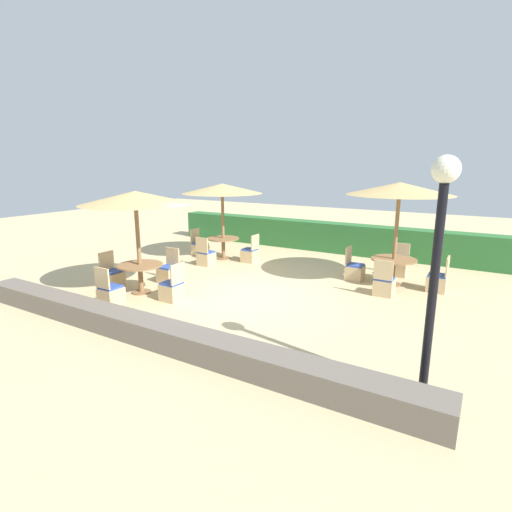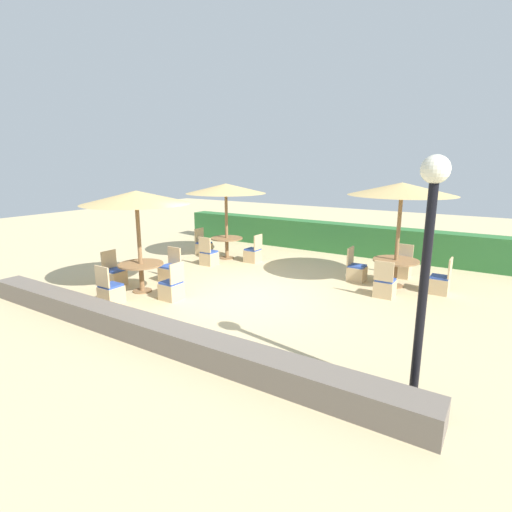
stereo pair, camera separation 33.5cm
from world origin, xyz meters
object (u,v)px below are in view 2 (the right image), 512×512
at_px(parasol_back_right, 402,189).
at_px(patio_chair_back_right_east, 440,283).
at_px(round_table_front_left, 141,269).
at_px(patio_chair_back_right_north, 402,268).
at_px(lamp_post, 429,233).
at_px(patio_chair_back_left_east, 253,254).
at_px(patio_chair_front_left_south, 111,292).
at_px(patio_chair_front_left_east, 172,289).
at_px(patio_chair_front_left_west, 115,276).
at_px(patio_chair_back_left_west, 204,247).
at_px(patio_chair_back_left_south, 209,257).
at_px(parasol_front_left, 136,198).
at_px(parasol_back_left, 226,189).
at_px(patio_chair_back_right_south, 385,286).
at_px(patio_chair_back_right_west, 356,272).
at_px(round_table_back_left, 227,242).
at_px(round_table_back_right, 396,265).
at_px(patio_chair_front_left_north, 170,272).

distance_m(parasol_back_right, patio_chair_back_right_east, 2.55).
bearing_deg(round_table_front_left, patio_chair_back_right_north, 43.19).
height_order(lamp_post, patio_chair_back_left_east, lamp_post).
bearing_deg(parasol_back_right, patio_chair_front_left_south, -136.88).
bearing_deg(round_table_front_left, patio_chair_front_left_east, -1.69).
height_order(lamp_post, patio_chair_front_left_west, lamp_post).
height_order(patio_chair_back_left_west, patio_chair_back_left_south, same).
bearing_deg(parasol_front_left, parasol_back_right, 36.47).
xyz_separation_m(patio_chair_front_left_west, patio_chair_front_left_south, (1.07, -0.96, 0.00)).
distance_m(parasol_back_left, patio_chair_back_left_east, 2.35).
distance_m(patio_chair_back_right_south, parasol_front_left, 6.44).
distance_m(parasol_back_right, parasol_front_left, 6.62).
xyz_separation_m(patio_chair_back_right_west, parasol_front_left, (-4.29, -3.88, 2.12)).
relative_size(patio_chair_back_left_west, patio_chair_back_left_south, 1.00).
relative_size(round_table_back_left, patio_chair_front_left_east, 1.16).
distance_m(round_table_back_left, patio_chair_back_left_east, 1.08).
height_order(parasol_back_left, patio_chair_back_left_east, parasol_back_left).
bearing_deg(patio_chair_back_left_south, patio_chair_front_left_east, -65.89).
xyz_separation_m(parasol_front_left, round_table_front_left, (0.00, 0.00, -1.79)).
bearing_deg(round_table_back_right, patio_chair_front_left_west, -147.93).
bearing_deg(parasol_front_left, patio_chair_front_left_south, -86.66).
xyz_separation_m(round_table_back_right, patio_chair_back_right_east, (1.11, 0.00, -0.33)).
distance_m(patio_chair_back_right_south, parasol_back_left, 6.16).
relative_size(patio_chair_back_right_north, patio_chair_back_right_south, 1.00).
bearing_deg(patio_chair_back_left_west, parasol_back_left, 88.23).
distance_m(lamp_post, patio_chair_front_left_west, 8.24).
bearing_deg(patio_chair_back_left_west, round_table_back_right, 88.51).
bearing_deg(patio_chair_back_left_west, patio_chair_front_left_north, 23.92).
bearing_deg(round_table_back_right, round_table_back_left, 178.57).
height_order(patio_chair_back_right_south, round_table_front_left, patio_chair_back_right_south).
xyz_separation_m(patio_chair_back_left_east, patio_chair_back_left_south, (-1.00, -1.08, 0.00)).
xyz_separation_m(round_table_back_right, patio_chair_front_left_north, (-5.37, -2.88, -0.33)).
relative_size(patio_chair_back_right_east, patio_chair_back_left_south, 1.00).
xyz_separation_m(patio_chair_back_right_east, patio_chair_front_left_south, (-6.37, -4.93, 0.00)).
distance_m(parasol_back_right, patio_chair_front_left_east, 6.24).
height_order(parasol_back_right, patio_chair_front_left_south, parasol_back_right).
xyz_separation_m(lamp_post, patio_chair_back_right_west, (-2.58, 5.11, -2.09)).
distance_m(patio_chair_back_left_west, patio_chair_front_left_south, 5.31).
relative_size(parasol_back_right, patio_chair_back_right_south, 2.94).
xyz_separation_m(parasol_back_right, round_table_back_left, (-5.66, 0.14, -1.99)).
bearing_deg(patio_chair_back_left_west, patio_chair_back_left_east, 90.74).
height_order(round_table_back_left, round_table_front_left, round_table_front_left).
distance_m(parasol_back_right, patio_chair_back_left_west, 7.10).
xyz_separation_m(parasol_front_left, patio_chair_front_left_west, (-1.01, -0.04, -2.12)).
xyz_separation_m(lamp_post, patio_chair_front_left_south, (-6.81, 0.23, -2.09)).
bearing_deg(patio_chair_front_left_east, parasol_front_left, 88.31).
relative_size(patio_chair_back_right_north, parasol_front_left, 0.35).
xyz_separation_m(patio_chair_back_right_west, round_table_front_left, (-4.29, -3.88, 0.33)).
relative_size(patio_chair_back_left_east, patio_chair_front_left_north, 1.00).
bearing_deg(lamp_post, patio_chair_front_left_east, 168.37).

